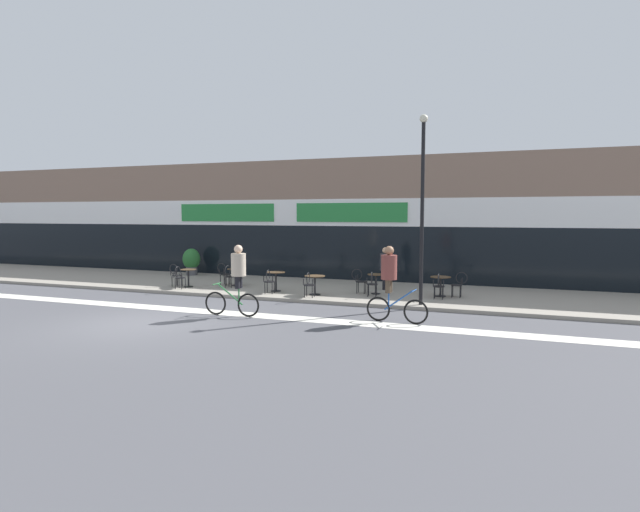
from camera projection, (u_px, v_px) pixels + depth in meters
ground_plane at (141, 323)px, 13.96m from camera, size 120.00×120.00×0.00m
sidewalk_slab at (259, 286)px, 20.75m from camera, size 40.00×5.50×0.12m
storefront_facade at (302, 220)px, 24.94m from camera, size 40.00×4.06×5.53m
bike_lane_stripe at (185, 310)px, 15.89m from camera, size 36.00×0.70×0.01m
bistro_table_0 at (188, 274)px, 20.07m from camera, size 0.62×0.62×0.72m
bistro_table_1 at (237, 273)px, 20.44m from camera, size 0.77×0.77×0.70m
bistro_table_2 at (276, 277)px, 18.93m from camera, size 0.70×0.70×0.74m
bistro_table_3 at (315, 281)px, 18.08m from camera, size 0.74×0.74×0.70m
bistro_table_4 at (376, 280)px, 18.27m from camera, size 0.62×0.62×0.74m
bistro_table_5 at (441, 282)px, 17.73m from camera, size 0.72×0.72×0.71m
cafe_chair_0_near at (179, 276)px, 19.49m from camera, size 0.43×0.59×0.90m
cafe_chair_0_side at (175, 273)px, 20.29m from camera, size 0.59×0.42×0.90m
cafe_chair_1_near at (229, 275)px, 19.86m from camera, size 0.41×0.58×0.90m
cafe_chair_1_side at (224, 272)px, 20.66m from camera, size 0.58×0.42×0.90m
cafe_chair_2_near at (269, 280)px, 18.34m from camera, size 0.45×0.60×0.90m
cafe_chair_3_near at (309, 283)px, 17.49m from camera, size 0.44×0.59×0.90m
cafe_chair_4_near at (372, 282)px, 17.69m from camera, size 0.45×0.60×0.90m
cafe_chair_4_side at (359, 279)px, 18.48m from camera, size 0.59×0.43×0.90m
cafe_chair_5_near at (439, 284)px, 17.15m from camera, size 0.41×0.58×0.90m
cafe_chair_5_side at (459, 283)px, 17.52m from camera, size 0.58×0.42×0.90m
planter_pot at (191, 261)px, 23.98m from camera, size 0.84×0.84×1.28m
lamp_post at (422, 198)px, 15.87m from camera, size 0.26×0.26×6.06m
cyclist_0 at (391, 278)px, 14.00m from camera, size 1.78×0.54×2.16m
cyclist_1 at (237, 275)px, 14.83m from camera, size 1.80×0.50×2.14m
pedestrian_near_end at (385, 265)px, 19.31m from camera, size 0.50×0.50×1.65m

